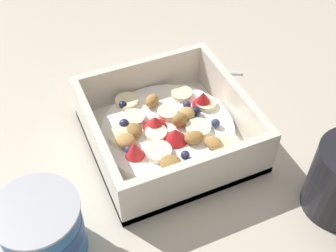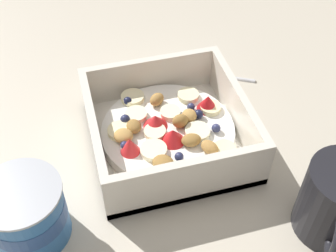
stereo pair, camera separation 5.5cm
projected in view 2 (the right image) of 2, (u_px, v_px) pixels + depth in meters
name	position (u px, v px, depth m)	size (l,w,h in m)	color
ground_plane	(173.00, 136.00, 0.58)	(2.40, 2.40, 0.00)	beige
fruit_bowl	(168.00, 131.00, 0.55)	(0.19, 0.19, 0.07)	white
spoon	(176.00, 68.00, 0.67)	(0.10, 0.16, 0.01)	silver
yogurt_cup	(27.00, 213.00, 0.45)	(0.09, 0.09, 0.08)	#3370B7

